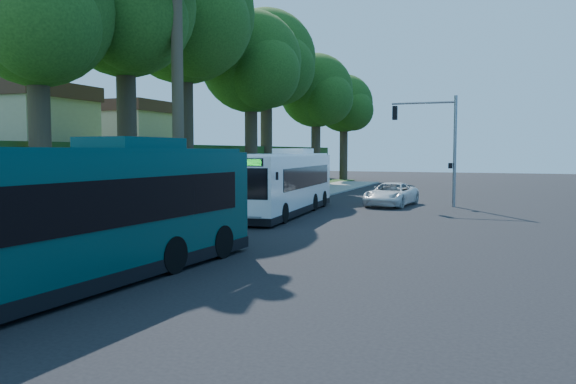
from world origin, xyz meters
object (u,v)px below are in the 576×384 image
at_px(white_bus, 284,182).
at_px(pickup, 391,194).
at_px(bus_shelter, 181,186).
at_px(teal_bus, 79,213).

relative_size(white_bus, pickup, 2.34).
distance_m(white_bus, pickup, 8.42).
bearing_deg(bus_shelter, white_bus, 56.72).
bearing_deg(teal_bus, pickup, 86.12).
distance_m(bus_shelter, white_bus, 6.28).
xyz_separation_m(bus_shelter, pickup, (8.22, 12.10, -1.06)).
height_order(white_bus, pickup, white_bus).
bearing_deg(pickup, white_bus, -118.16).
relative_size(bus_shelter, white_bus, 0.26).
relative_size(bus_shelter, teal_bus, 0.24).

